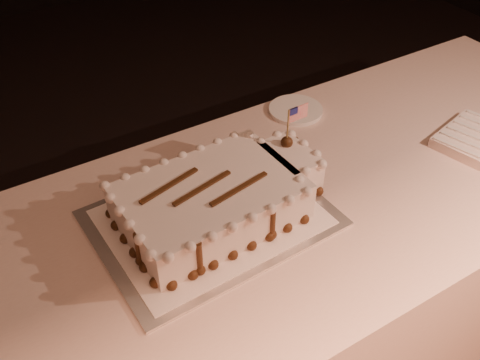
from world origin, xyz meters
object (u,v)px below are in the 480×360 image
napkin_stack (473,138)px  sheet_cake (221,197)px  side_plate (296,110)px  cake_board (211,218)px  banquet_table (254,307)px

napkin_stack → sheet_cake: bearing=171.4°
napkin_stack → side_plate: size_ratio=1.48×
cake_board → sheet_cake: (0.03, 0.00, 0.05)m
sheet_cake → side_plate: (0.42, 0.27, -0.05)m
side_plate → sheet_cake: bearing=-146.9°
napkin_stack → banquet_table: bearing=173.4°
sheet_cake → napkin_stack: 0.76m
sheet_cake → napkin_stack: (0.75, -0.11, -0.04)m
napkin_stack → side_plate: 0.51m
cake_board → sheet_cake: size_ratio=1.05×
banquet_table → napkin_stack: 0.78m
banquet_table → napkin_stack: (0.67, -0.08, 0.39)m
banquet_table → cake_board: 0.39m
sheet_cake → side_plate: bearing=33.1°
banquet_table → sheet_cake: bearing=155.0°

